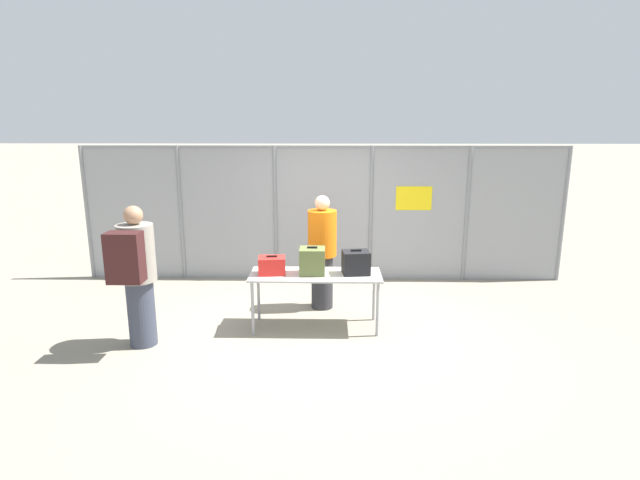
{
  "coord_description": "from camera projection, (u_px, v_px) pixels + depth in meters",
  "views": [
    {
      "loc": [
        0.12,
        -6.23,
        2.65
      ],
      "look_at": [
        -0.02,
        0.56,
        1.05
      ],
      "focal_mm": 28.0,
      "sensor_mm": 36.0,
      "label": 1
    }
  ],
  "objects": [
    {
      "name": "fence_section",
      "position": [
        324.0,
        211.0,
        8.44
      ],
      "size": [
        8.15,
        0.07,
        2.29
      ],
      "color": "gray",
      "rests_on": "ground_plane"
    },
    {
      "name": "ground_plane",
      "position": [
        321.0,
        326.0,
        6.67
      ],
      "size": [
        120.0,
        120.0,
        0.0
      ],
      "primitive_type": "plane",
      "color": "gray"
    },
    {
      "name": "utility_trailer",
      "position": [
        348.0,
        236.0,
        10.12
      ],
      "size": [
        3.29,
        1.98,
        0.68
      ],
      "color": "silver",
      "rests_on": "ground_plane"
    },
    {
      "name": "suitcase_black",
      "position": [
        356.0,
        262.0,
        6.44
      ],
      "size": [
        0.37,
        0.32,
        0.32
      ],
      "color": "black",
      "rests_on": "inspection_table"
    },
    {
      "name": "security_worker_near",
      "position": [
        322.0,
        251.0,
        7.16
      ],
      "size": [
        0.41,
        0.41,
        1.66
      ],
      "rotation": [
        0.0,
        0.0,
        3.24
      ],
      "color": "#2D2D33",
      "rests_on": "ground_plane"
    },
    {
      "name": "suitcase_olive",
      "position": [
        312.0,
        261.0,
        6.43
      ],
      "size": [
        0.33,
        0.31,
        0.36
      ],
      "color": "#566033",
      "rests_on": "inspection_table"
    },
    {
      "name": "traveler_hooded",
      "position": [
        136.0,
        272.0,
        5.85
      ],
      "size": [
        0.43,
        0.66,
        1.72
      ],
      "rotation": [
        0.0,
        0.0,
        0.13
      ],
      "color": "#383D4C",
      "rests_on": "ground_plane"
    },
    {
      "name": "suitcase_red",
      "position": [
        272.0,
        265.0,
        6.44
      ],
      "size": [
        0.37,
        0.29,
        0.25
      ],
      "color": "red",
      "rests_on": "inspection_table"
    },
    {
      "name": "inspection_table",
      "position": [
        316.0,
        279.0,
        6.48
      ],
      "size": [
        1.7,
        0.65,
        0.74
      ],
      "color": "#B2B2AD",
      "rests_on": "ground_plane"
    }
  ]
}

